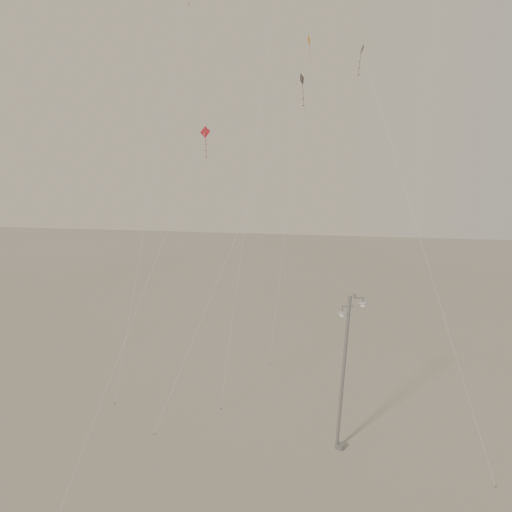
# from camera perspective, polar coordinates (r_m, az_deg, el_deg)

# --- Properties ---
(ground) EXTENTS (160.00, 160.00, 0.00)m
(ground) POSITION_cam_1_polar(r_m,az_deg,el_deg) (27.64, -1.42, -24.51)
(ground) COLOR gray
(ground) RESTS_ON ground
(street_lamp) EXTENTS (1.59, 0.75, 9.09)m
(street_lamp) POSITION_cam_1_polar(r_m,az_deg,el_deg) (28.20, 10.13, -12.53)
(street_lamp) COLOR gray
(street_lamp) RESTS_ON ground
(kite_0) EXTENTS (3.28, 10.43, 29.55)m
(kite_0) POSITION_cam_1_polar(r_m,az_deg,el_deg) (38.85, -9.48, 20.59)
(kite_0) COLOR maroon
(kite_0) RESTS_ON ground
(kite_1) EXTENTS (7.84, 10.05, 21.58)m
(kite_1) POSITION_cam_1_polar(r_m,az_deg,el_deg) (33.11, 1.69, 11.40)
(kite_1) COLOR #2B2524
(kite_1) RESTS_ON ground
(kite_3) EXTENTS (3.60, 15.49, 18.09)m
(kite_3) POSITION_cam_1_polar(r_m,az_deg,el_deg) (30.77, -8.64, 6.56)
(kite_3) COLOR maroon
(kite_3) RESTS_ON ground
(kite_4) EXTENTS (7.37, 8.50, 22.66)m
(kite_4) POSITION_cam_1_polar(r_m,az_deg,el_deg) (29.79, 15.36, 11.39)
(kite_4) COLOR #2B2524
(kite_4) RESTS_ON ground
(kite_5) EXTENTS (2.05, 12.59, 26.94)m
(kite_5) POSITION_cam_1_polar(r_m,az_deg,el_deg) (46.49, 5.19, 16.90)
(kite_5) COLOR #A8631C
(kite_5) RESTS_ON ground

